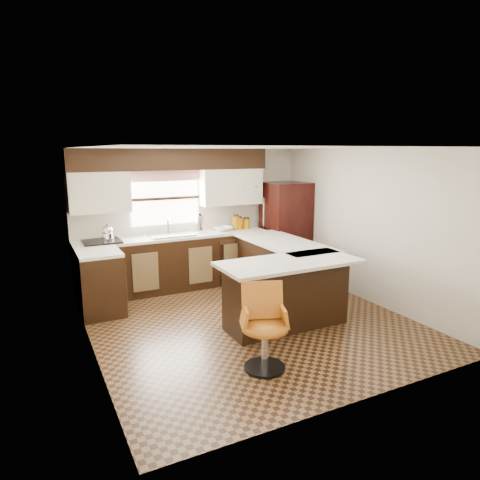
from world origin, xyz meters
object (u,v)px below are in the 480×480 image
peninsula_long (281,272)px  bar_chair (265,329)px  peninsula_return (286,294)px  refrigerator (285,230)px

peninsula_long → bar_chair: (-1.38, -1.88, 0.02)m
peninsula_long → bar_chair: bearing=-126.3°
peninsula_return → peninsula_long: bearing=61.7°
peninsula_return → refrigerator: bearing=57.8°
peninsula_long → refrigerator: (0.80, 1.12, 0.44)m
refrigerator → bar_chair: refrigerator is taller
peninsula_return → refrigerator: refrigerator is taller
peninsula_long → bar_chair: size_ratio=2.06×
peninsula_long → peninsula_return: bearing=-118.3°
peninsula_long → bar_chair: bar_chair is taller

